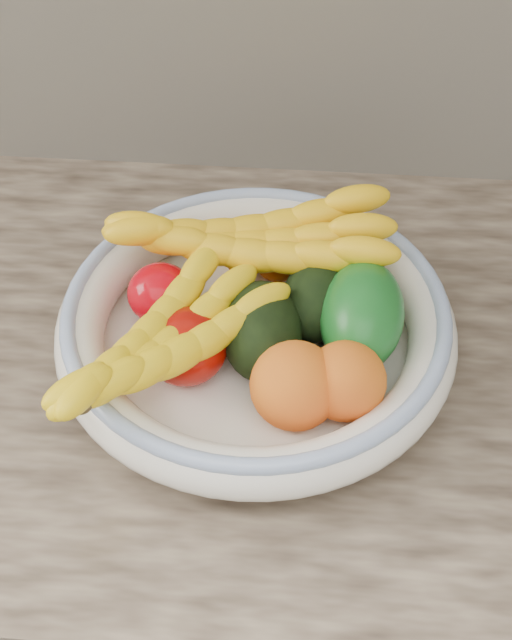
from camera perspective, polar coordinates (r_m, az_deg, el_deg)
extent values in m
cube|color=brown|center=(1.38, 0.07, -14.80)|extent=(2.40, 0.62, 0.86)
cube|color=tan|center=(1.02, 0.09, -2.33)|extent=(2.44, 0.66, 0.04)
cylinder|color=white|center=(0.98, 0.00, -2.11)|extent=(0.13, 0.13, 0.02)
cylinder|color=white|center=(0.97, 0.00, -1.56)|extent=(0.32, 0.32, 0.01)
torus|color=white|center=(0.95, 0.00, -0.50)|extent=(0.39, 0.39, 0.05)
torus|color=#3D64AC|center=(0.94, 0.00, 0.43)|extent=(0.37, 0.37, 0.02)
ellipsoid|color=orange|center=(1.02, -0.60, 3.82)|extent=(0.05, 0.05, 0.04)
ellipsoid|color=#F36105|center=(1.01, 1.28, 3.53)|extent=(0.06, 0.06, 0.05)
ellipsoid|color=#BF0310|center=(0.97, -5.58, 1.55)|extent=(0.07, 0.07, 0.06)
ellipsoid|color=#A00C05|center=(0.92, -4.12, -1.53)|extent=(0.09, 0.09, 0.07)
ellipsoid|color=black|center=(0.93, 0.34, -0.63)|extent=(0.09, 0.12, 0.08)
ellipsoid|color=black|center=(0.96, 3.65, 1.28)|extent=(0.09, 0.11, 0.07)
ellipsoid|color=#10561A|center=(0.93, 6.17, 0.30)|extent=(0.11, 0.13, 0.11)
ellipsoid|color=orange|center=(0.88, 2.29, -3.84)|extent=(0.10, 0.10, 0.08)
ellipsoid|color=orange|center=(0.88, 5.23, -3.56)|extent=(0.08, 0.08, 0.07)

